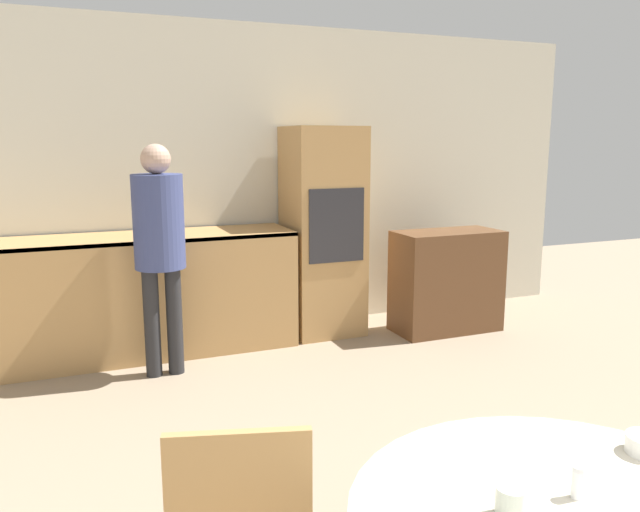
# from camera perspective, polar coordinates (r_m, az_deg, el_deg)

# --- Properties ---
(wall_back) EXTENTS (7.10, 0.05, 2.60)m
(wall_back) POSITION_cam_1_polar(r_m,az_deg,el_deg) (5.32, -9.97, 6.66)
(wall_back) COLOR beige
(wall_back) RESTS_ON ground_plane
(kitchen_counter) EXTENTS (3.24, 0.60, 0.94)m
(kitchen_counter) POSITION_cam_1_polar(r_m,az_deg,el_deg) (4.98, -21.05, -3.68)
(kitchen_counter) COLOR tan
(kitchen_counter) RESTS_ON ground_plane
(oven_unit) EXTENTS (0.60, 0.59, 1.76)m
(oven_unit) POSITION_cam_1_polar(r_m,az_deg,el_deg) (5.31, 0.26, 2.25)
(oven_unit) COLOR tan
(oven_unit) RESTS_ON ground_plane
(sideboard) EXTENTS (0.92, 0.45, 0.88)m
(sideboard) POSITION_cam_1_polar(r_m,az_deg,el_deg) (5.53, 11.49, -2.26)
(sideboard) COLOR brown
(sideboard) RESTS_ON ground_plane
(person_standing) EXTENTS (0.35, 0.35, 1.62)m
(person_standing) POSITION_cam_1_polar(r_m,az_deg,el_deg) (4.42, -14.49, 1.83)
(person_standing) COLOR #262628
(person_standing) RESTS_ON ground_plane
(cup) EXTENTS (0.08, 0.08, 0.08)m
(cup) POSITION_cam_1_polar(r_m,az_deg,el_deg) (1.69, 17.08, -20.71)
(cup) COLOR silver
(cup) RESTS_ON dining_table
(salt_shaker) EXTENTS (0.03, 0.03, 0.09)m
(salt_shaker) POSITION_cam_1_polar(r_m,az_deg,el_deg) (1.82, 22.51, -18.55)
(salt_shaker) COLOR white
(salt_shaker) RESTS_ON dining_table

